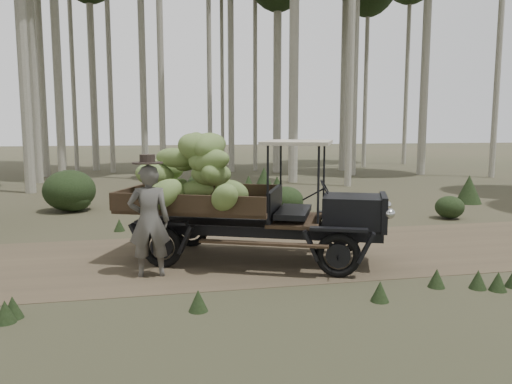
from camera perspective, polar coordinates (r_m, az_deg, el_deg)
ground at (r=9.65m, az=-8.01°, el=-7.59°), size 120.00×120.00×0.00m
dirt_track at (r=9.65m, az=-8.01°, el=-7.57°), size 70.00×4.00×0.01m
banana_truck at (r=9.36m, az=-3.74°, el=1.00°), size 5.08×3.36×2.48m
farmer at (r=8.46m, az=-12.12°, el=-3.09°), size 0.69×0.50×2.05m
undergrowth at (r=9.50m, az=-11.08°, el=-4.65°), size 22.04×22.39×1.36m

